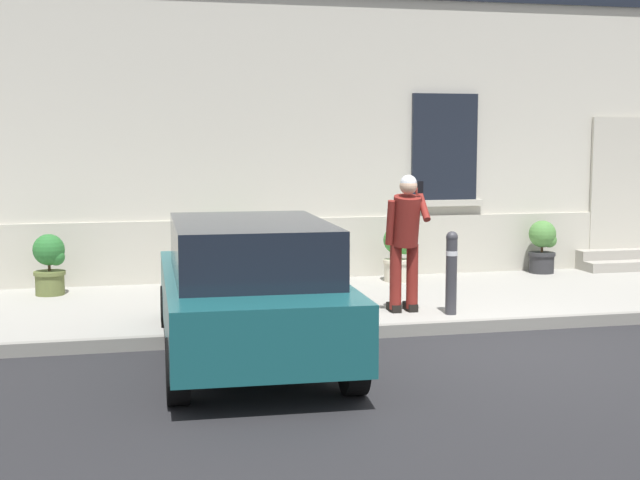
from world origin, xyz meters
name	(u,v)px	position (x,y,z in m)	size (l,w,h in m)	color
ground_plane	(491,351)	(0.00, 0.00, 0.00)	(80.00, 80.00, 0.00)	#232326
sidewalk	(409,300)	(0.00, 2.80, 0.07)	(24.00, 3.60, 0.15)	#99968E
curb_edge	(459,327)	(0.00, 0.94, 0.07)	(24.00, 0.12, 0.15)	gray
building_facade	(363,53)	(0.01, 5.29, 3.73)	(24.00, 1.52, 7.50)	beige
entrance_stoop	(626,261)	(4.38, 4.33, 0.28)	(1.67, 0.64, 0.32)	#9E998E
hatchback_car_teal	(249,288)	(-2.67, 0.16, 0.79)	(1.91, 4.12, 1.50)	#165156
bollard_near_person	(451,270)	(0.05, 1.35, 0.71)	(0.15, 0.15, 1.04)	#333338
person_on_phone	(406,234)	(-0.47, 1.58, 1.15)	(0.51, 0.51, 1.74)	maroon
planter_olive	(50,263)	(-4.92, 3.93, 0.61)	(0.44, 0.44, 0.86)	#606B38
planter_terracotta	(229,255)	(-2.35, 4.23, 0.61)	(0.44, 0.44, 0.86)	#B25B38
planter_cream	(398,252)	(0.21, 3.96, 0.61)	(0.44, 0.44, 0.86)	beige
planter_charcoal	(543,245)	(2.78, 4.23, 0.61)	(0.44, 0.44, 0.86)	#2D2D30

